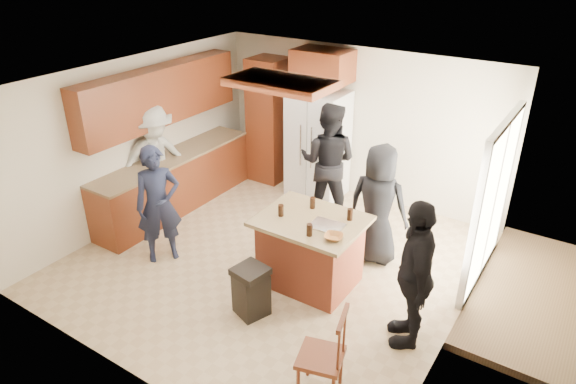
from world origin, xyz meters
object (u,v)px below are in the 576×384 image
Objects in this scene: person_behind_right at (378,205)px; spindle_chair at (323,357)px; refrigerator at (318,144)px; trash_bin at (251,291)px; kitchen_island at (310,251)px; person_front_left at (158,205)px; person_behind_left at (328,162)px; person_side_right at (414,274)px; person_counter at (155,162)px.

person_behind_right is 2.53m from spindle_chair.
spindle_chair is at bearing -59.10° from refrigerator.
spindle_chair is (2.25, -3.76, -0.45)m from refrigerator.
trash_bin is 0.63× the size of spindle_chair.
kitchen_island is (1.22, -2.27, -0.43)m from refrigerator.
refrigerator is 2.62m from kitchen_island.
person_front_left is 2.63m from person_behind_left.
kitchen_island is 1.29× the size of spindle_chair.
person_front_left is 3.45m from person_side_right.
person_front_left is at bearing -162.81° from kitchen_island.
person_side_right reaches higher than spindle_chair.
refrigerator is at bearing -15.02° from person_counter.
trash_bin is at bearing 86.53° from person_behind_left.
kitchen_island is 2.03× the size of trash_bin.
person_behind_right reaches higher than person_front_left.
person_behind_right is (1.16, -0.72, -0.09)m from person_behind_left.
person_side_right is 1.32m from spindle_chair.
person_behind_left is at bearing 99.48° from trash_bin.
person_side_right is (0.98, -1.26, 0.02)m from person_behind_right.
refrigerator is 2.86× the size of trash_bin.
person_behind_left is 1.87× the size of spindle_chair.
person_front_left is 1.29× the size of kitchen_island.
person_counter reaches higher than kitchen_island.
person_side_right is (3.43, 0.31, 0.04)m from person_front_left.
person_behind_left reaches higher than kitchen_island.
refrigerator reaches higher than person_front_left.
person_front_left is at bearing 47.39° from person_behind_left.
person_front_left is 2.11m from kitchen_island.
spindle_chair is (1.72, -3.16, -0.48)m from person_behind_left.
person_behind_left is 2.68m from trash_bin.
person_behind_left is 1.36m from person_behind_right.
person_side_right is at bearing -44.07° from refrigerator.
person_behind_left reaches higher than spindle_chair.
person_side_right is 1.89m from trash_bin.
trash_bin is (-1.70, -0.60, -0.55)m from person_side_right.
refrigerator reaches higher than kitchen_island.
refrigerator is (1.71, 2.03, -0.01)m from person_counter.
person_behind_right reaches higher than spindle_chair.
person_side_right is at bearing 70.73° from spindle_chair.
kitchen_island reaches higher than trash_bin.
person_behind_left reaches higher than trash_bin.
refrigerator is (-0.53, 0.60, -0.03)m from person_behind_left.
person_side_right is 0.96× the size of refrigerator.
person_counter is at bearing -130.01° from refrigerator.
person_behind_left is 1.02× the size of person_counter.
person_behind_right is 3.47m from person_counter.
person_side_right is at bearing -48.64° from person_front_left.
person_front_left is 0.95× the size of person_side_right.
refrigerator is at bearing 120.90° from spindle_chair.
spindle_chair is (3.02, -0.87, -0.37)m from person_front_left.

